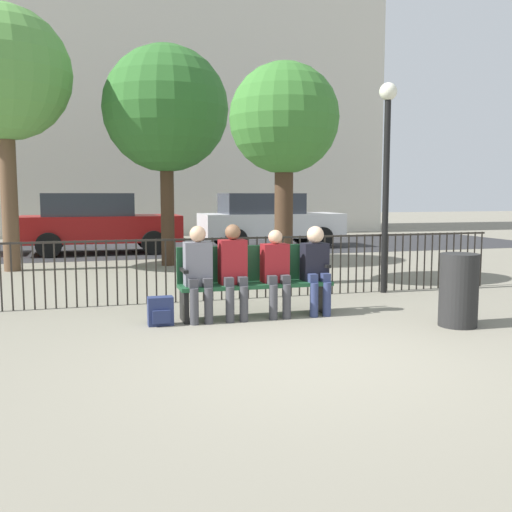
# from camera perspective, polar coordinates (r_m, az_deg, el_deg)

# --- Properties ---
(ground_plane) EXTENTS (80.00, 80.00, 0.00)m
(ground_plane) POSITION_cam_1_polar(r_m,az_deg,el_deg) (5.71, 5.53, -10.04)
(ground_plane) COLOR gray
(park_bench) EXTENTS (2.00, 0.45, 0.92)m
(park_bench) POSITION_cam_1_polar(r_m,az_deg,el_deg) (7.48, -0.18, -2.21)
(park_bench) COLOR #194728
(park_bench) RESTS_ON ground
(seated_person_0) EXTENTS (0.34, 0.39, 1.20)m
(seated_person_0) POSITION_cam_1_polar(r_m,az_deg,el_deg) (7.15, -5.77, -1.24)
(seated_person_0) COLOR #3D3D42
(seated_person_0) RESTS_ON ground
(seated_person_1) EXTENTS (0.34, 0.39, 1.22)m
(seated_person_1) POSITION_cam_1_polar(r_m,az_deg,el_deg) (7.25, -2.27, -1.08)
(seated_person_1) COLOR #3D3D42
(seated_person_1) RESTS_ON ground
(seated_person_2) EXTENTS (0.34, 0.39, 1.14)m
(seated_person_2) POSITION_cam_1_polar(r_m,az_deg,el_deg) (7.41, 2.02, -1.27)
(seated_person_2) COLOR #3D3D42
(seated_person_2) RESTS_ON ground
(seated_person_3) EXTENTS (0.34, 0.39, 1.18)m
(seated_person_3) POSITION_cam_1_polar(r_m,az_deg,el_deg) (7.60, 6.01, -0.84)
(seated_person_3) COLOR navy
(seated_person_3) RESTS_ON ground
(backpack) EXTENTS (0.31, 0.21, 0.35)m
(backpack) POSITION_cam_1_polar(r_m,az_deg,el_deg) (7.08, -9.52, -5.49)
(backpack) COLOR navy
(backpack) RESTS_ON ground
(fence_railing) EXTENTS (9.01, 0.03, 0.95)m
(fence_railing) POSITION_cam_1_polar(r_m,az_deg,el_deg) (8.65, -2.54, -0.68)
(fence_railing) COLOR #2D2823
(fence_railing) RESTS_ON ground
(tree_0) EXTENTS (2.74, 2.74, 4.82)m
(tree_0) POSITION_cam_1_polar(r_m,az_deg,el_deg) (13.02, -9.01, 14.22)
(tree_0) COLOR #422D1E
(tree_0) RESTS_ON ground
(tree_1) EXTENTS (2.69, 2.69, 5.37)m
(tree_1) POSITION_cam_1_polar(r_m,az_deg,el_deg) (13.08, -23.93, 16.21)
(tree_1) COLOR brown
(tree_1) RESTS_ON ground
(tree_2) EXTENTS (1.90, 1.90, 3.85)m
(tree_2) POSITION_cam_1_polar(r_m,az_deg,el_deg) (10.11, 2.84, 13.27)
(tree_2) COLOR #422D1E
(tree_2) RESTS_ON ground
(lamp_post) EXTENTS (0.28, 0.28, 3.34)m
(lamp_post) POSITION_cam_1_polar(r_m,az_deg,el_deg) (9.43, 12.94, 9.95)
(lamp_post) COLOR black
(lamp_post) RESTS_ON ground
(street_surface) EXTENTS (24.00, 6.00, 0.01)m
(street_surface) POSITION_cam_1_polar(r_m,az_deg,el_deg) (17.29, -9.38, 0.84)
(street_surface) COLOR #2B2B2D
(street_surface) RESTS_ON ground
(parked_car_0) EXTENTS (4.20, 1.94, 1.62)m
(parked_car_0) POSITION_cam_1_polar(r_m,az_deg,el_deg) (15.97, -15.55, 3.28)
(parked_car_0) COLOR maroon
(parked_car_0) RESTS_ON ground
(parked_car_1) EXTENTS (4.20, 1.94, 1.62)m
(parked_car_1) POSITION_cam_1_polar(r_m,az_deg,el_deg) (17.12, 1.21, 3.69)
(parked_car_1) COLOR silver
(parked_car_1) RESTS_ON ground
(building_facade) EXTENTS (20.00, 6.00, 18.49)m
(building_facade) POSITION_cam_1_polar(r_m,az_deg,el_deg) (26.31, -12.05, 22.98)
(building_facade) COLOR beige
(building_facade) RESTS_ON ground
(trash_bin) EXTENTS (0.46, 0.46, 0.89)m
(trash_bin) POSITION_cam_1_polar(r_m,az_deg,el_deg) (7.32, 19.61, -3.23)
(trash_bin) COLOR black
(trash_bin) RESTS_ON ground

